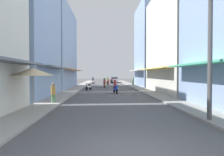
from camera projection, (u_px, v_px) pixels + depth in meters
ground_plane at (108, 88)px, 28.12m from camera, size 119.58×119.58×0.00m
sidewalk_left at (77, 88)px, 27.89m from camera, size 1.84×62.36×0.12m
sidewalk_right at (139, 88)px, 28.35m from camera, size 1.84×62.36×0.12m
building_left_mid at (18, 27)px, 17.11m from camera, size 7.05×8.41×13.12m
building_left_far at (51, 48)px, 28.14m from camera, size 7.05×12.34×12.18m
building_right_mid at (183, 42)px, 21.73m from camera, size 7.05×11.48×12.00m
building_right_far at (155, 46)px, 33.10m from camera, size 7.05×9.47×14.45m
motorbike_silver at (93, 81)px, 39.74m from camera, size 0.70×1.76×1.58m
motorbike_red at (108, 82)px, 35.63m from camera, size 0.66×1.78×1.58m
motorbike_blue at (115, 87)px, 20.66m from camera, size 0.59×1.80×1.58m
motorbike_orange at (105, 83)px, 29.26m from camera, size 0.55×1.81×1.58m
motorbike_white at (88, 87)px, 24.79m from camera, size 0.78×1.73×0.96m
motorbike_black at (112, 81)px, 41.23m from camera, size 0.73×1.75×1.58m
parked_car at (114, 80)px, 47.37m from camera, size 2.02×4.21×1.45m
pedestrian_far at (53, 94)px, 13.29m from camera, size 0.34×0.34×1.55m
pedestrian_foreground at (133, 81)px, 33.51m from camera, size 0.34×0.34×1.66m
vendor_umbrella at (33, 72)px, 10.30m from camera, size 2.30×2.30×2.54m
utility_pole at (210, 33)px, 8.23m from camera, size 0.20×1.20×7.90m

